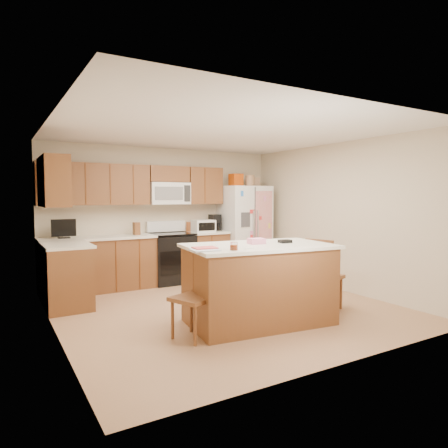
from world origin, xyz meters
TOP-DOWN VIEW (x-y plane):
  - ground at (0.00, 0.00)m, footprint 4.50×4.50m
  - room_shell at (0.00, 0.00)m, footprint 4.60×4.60m
  - cabinetry at (-0.98, 1.79)m, footprint 3.36×1.56m
  - stove at (0.00, 1.94)m, footprint 0.76×0.65m
  - refrigerator at (1.57, 1.87)m, footprint 0.90×0.79m
  - island at (0.02, -0.82)m, footprint 1.98×1.27m
  - windsor_chair_left at (-0.92, -0.89)m, footprint 0.53×0.54m
  - windsor_chair_back at (0.05, -0.16)m, footprint 0.41×0.39m
  - windsor_chair_right at (1.16, -0.79)m, footprint 0.53×0.54m

SIDE VIEW (x-z plane):
  - ground at x=0.00m, z-range 0.00..0.00m
  - windsor_chair_back at x=0.05m, z-range -0.02..0.89m
  - windsor_chair_left at x=-0.92m, z-range -0.03..0.96m
  - stove at x=0.00m, z-range -0.09..1.04m
  - windsor_chair_right at x=1.16m, z-range -0.03..0.98m
  - island at x=0.02m, z-range -0.04..1.04m
  - cabinetry at x=-0.98m, z-range -0.16..1.99m
  - refrigerator at x=1.57m, z-range -0.10..1.94m
  - room_shell at x=0.00m, z-range 0.18..2.70m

